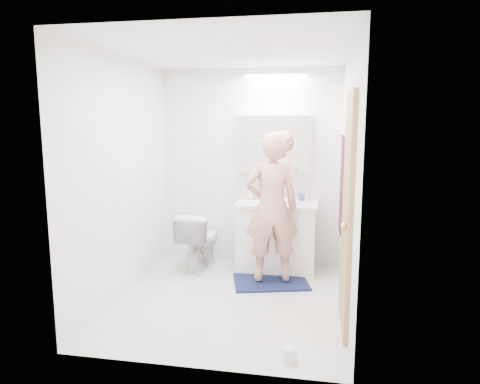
% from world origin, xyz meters
% --- Properties ---
extents(floor, '(2.50, 2.50, 0.00)m').
position_xyz_m(floor, '(0.00, 0.00, 0.00)').
color(floor, silver).
rests_on(floor, ground).
extents(ceiling, '(2.50, 2.50, 0.00)m').
position_xyz_m(ceiling, '(0.00, 0.00, 2.40)').
color(ceiling, white).
rests_on(ceiling, floor).
extents(wall_back, '(2.50, 0.00, 2.50)m').
position_xyz_m(wall_back, '(0.00, 1.25, 1.20)').
color(wall_back, white).
rests_on(wall_back, floor).
extents(wall_front, '(2.50, 0.00, 2.50)m').
position_xyz_m(wall_front, '(0.00, -1.25, 1.20)').
color(wall_front, white).
rests_on(wall_front, floor).
extents(wall_left, '(0.00, 2.50, 2.50)m').
position_xyz_m(wall_left, '(-1.10, 0.00, 1.20)').
color(wall_left, white).
rests_on(wall_left, floor).
extents(wall_right, '(0.00, 2.50, 2.50)m').
position_xyz_m(wall_right, '(1.10, 0.00, 1.20)').
color(wall_right, white).
rests_on(wall_right, floor).
extents(vanity_cabinet, '(0.90, 0.55, 0.78)m').
position_xyz_m(vanity_cabinet, '(0.36, 0.96, 0.39)').
color(vanity_cabinet, white).
rests_on(vanity_cabinet, floor).
extents(countertop, '(0.95, 0.58, 0.04)m').
position_xyz_m(countertop, '(0.36, 0.96, 0.80)').
color(countertop, white).
rests_on(countertop, vanity_cabinet).
extents(sink_basin, '(0.36, 0.36, 0.03)m').
position_xyz_m(sink_basin, '(0.36, 0.99, 0.84)').
color(sink_basin, white).
rests_on(sink_basin, countertop).
extents(faucet, '(0.02, 0.02, 0.16)m').
position_xyz_m(faucet, '(0.36, 1.19, 0.90)').
color(faucet, silver).
rests_on(faucet, countertop).
extents(medicine_cabinet, '(0.88, 0.14, 0.70)m').
position_xyz_m(medicine_cabinet, '(0.30, 1.18, 1.50)').
color(medicine_cabinet, white).
rests_on(medicine_cabinet, wall_back).
extents(mirror_panel, '(0.84, 0.01, 0.66)m').
position_xyz_m(mirror_panel, '(0.30, 1.10, 1.50)').
color(mirror_panel, silver).
rests_on(mirror_panel, medicine_cabinet).
extents(toilet, '(0.46, 0.72, 0.69)m').
position_xyz_m(toilet, '(-0.56, 0.85, 0.35)').
color(toilet, white).
rests_on(toilet, floor).
extents(bath_rug, '(0.91, 0.73, 0.02)m').
position_xyz_m(bath_rug, '(0.35, 0.51, 0.01)').
color(bath_rug, '#151C43').
rests_on(bath_rug, floor).
extents(person, '(0.66, 0.52, 1.61)m').
position_xyz_m(person, '(0.35, 0.51, 0.85)').
color(person, tan).
rests_on(person, bath_rug).
extents(door, '(0.04, 0.80, 2.00)m').
position_xyz_m(door, '(1.08, -0.35, 1.00)').
color(door, tan).
rests_on(door, wall_right).
extents(door_knob, '(0.06, 0.06, 0.06)m').
position_xyz_m(door_knob, '(1.04, -0.65, 0.95)').
color(door_knob, gold).
rests_on(door_knob, door).
extents(towel, '(0.02, 0.42, 1.00)m').
position_xyz_m(towel, '(1.08, 0.55, 1.10)').
color(towel, '#121138').
rests_on(towel, wall_right).
extents(towel_hook, '(0.07, 0.02, 0.02)m').
position_xyz_m(towel_hook, '(1.07, 0.55, 1.62)').
color(towel_hook, silver).
rests_on(towel_hook, wall_right).
extents(soap_bottle_a, '(0.12, 0.12, 0.22)m').
position_xyz_m(soap_bottle_a, '(0.02, 1.11, 0.93)').
color(soap_bottle_a, beige).
rests_on(soap_bottle_a, countertop).
extents(soap_bottle_b, '(0.09, 0.09, 0.18)m').
position_xyz_m(soap_bottle_b, '(0.13, 1.15, 0.91)').
color(soap_bottle_b, '#518CAF').
rests_on(soap_bottle_b, countertop).
extents(toothbrush_cup, '(0.10, 0.10, 0.09)m').
position_xyz_m(toothbrush_cup, '(0.64, 1.12, 0.86)').
color(toothbrush_cup, '#4145C5').
rests_on(toothbrush_cup, countertop).
extents(toilet_paper_roll, '(0.11, 0.11, 0.10)m').
position_xyz_m(toilet_paper_roll, '(0.66, -1.02, 0.05)').
color(toilet_paper_roll, white).
rests_on(toilet_paper_roll, floor).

